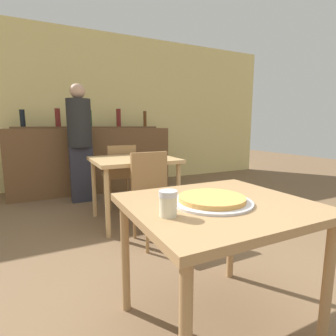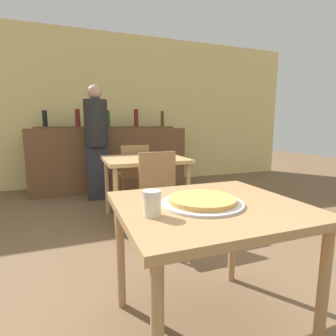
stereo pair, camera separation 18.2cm
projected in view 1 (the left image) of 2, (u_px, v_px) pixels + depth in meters
ground_plane at (214, 326)px, 1.48m from camera, size 16.00×16.00×0.00m
wall_back at (86, 110)px, 4.80m from camera, size 8.00×0.05×2.80m
dining_table_near at (218, 218)px, 1.38m from camera, size 0.92×0.84×0.73m
dining_table_far at (134, 166)px, 3.03m from camera, size 0.92×0.82×0.75m
bar_counter at (93, 160)px, 4.49m from camera, size 2.60×0.56×1.07m
bar_back_shelf at (89, 124)px, 4.51m from camera, size 2.39×0.24×0.34m
chair_far_side_front at (154, 190)px, 2.55m from camera, size 0.40×0.40×0.86m
chair_far_side_back at (120, 171)px, 3.57m from camera, size 0.40×0.40×0.86m
pizza_tray at (212, 200)px, 1.34m from camera, size 0.42×0.42×0.04m
cheese_shaker at (168, 203)px, 1.14m from camera, size 0.08×0.08×0.11m
person_standing at (80, 139)px, 3.79m from camera, size 0.34×0.34×1.70m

